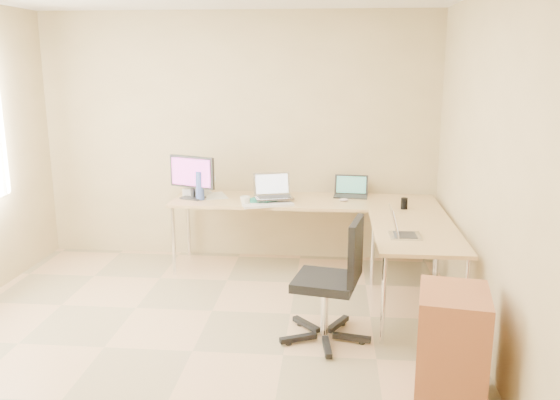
# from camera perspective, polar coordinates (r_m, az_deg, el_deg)

# --- Properties ---
(floor) EXTENTS (4.50, 4.50, 0.00)m
(floor) POSITION_cam_1_polar(r_m,az_deg,el_deg) (4.48, -8.58, -14.44)
(floor) COLOR tan
(floor) RESTS_ON ground
(wall_back) EXTENTS (4.50, 0.00, 4.50)m
(wall_back) POSITION_cam_1_polar(r_m,az_deg,el_deg) (6.22, -4.12, 6.13)
(wall_back) COLOR #CBB583
(wall_back) RESTS_ON ground
(wall_front) EXTENTS (4.50, 0.00, 4.50)m
(wall_front) POSITION_cam_1_polar(r_m,az_deg,el_deg) (2.03, -25.16, -10.41)
(wall_front) COLOR #CBB583
(wall_front) RESTS_ON ground
(wall_right) EXTENTS (0.00, 4.50, 4.50)m
(wall_right) POSITION_cam_1_polar(r_m,az_deg,el_deg) (4.07, 20.80, 1.48)
(wall_right) COLOR #CBB583
(wall_right) RESTS_ON ground
(desk_main) EXTENTS (2.65, 0.70, 0.73)m
(desk_main) POSITION_cam_1_polar(r_m,az_deg,el_deg) (5.95, 2.33, -3.40)
(desk_main) COLOR tan
(desk_main) RESTS_ON ground
(desk_return) EXTENTS (0.70, 1.30, 0.73)m
(desk_return) POSITION_cam_1_polar(r_m,az_deg,el_deg) (5.04, 12.96, -6.85)
(desk_return) COLOR tan
(desk_return) RESTS_ON ground
(monitor) EXTENTS (0.54, 0.35, 0.44)m
(monitor) POSITION_cam_1_polar(r_m,az_deg,el_deg) (5.92, -8.60, 2.21)
(monitor) COLOR black
(monitor) RESTS_ON desk_main
(book_stack) EXTENTS (0.29, 0.33, 0.05)m
(book_stack) POSITION_cam_1_polar(r_m,az_deg,el_deg) (5.78, -1.42, 0.09)
(book_stack) COLOR #186350
(book_stack) RESTS_ON desk_main
(laptop_center) EXTENTS (0.43, 0.37, 0.24)m
(laptop_center) POSITION_cam_1_polar(r_m,az_deg,el_deg) (5.70, -0.63, 1.36)
(laptop_center) COLOR #ADADAD
(laptop_center) RESTS_ON desk_main
(laptop_black) EXTENTS (0.36, 0.28, 0.22)m
(laptop_black) POSITION_cam_1_polar(r_m,az_deg,el_deg) (6.00, 6.96, 1.32)
(laptop_black) COLOR #242424
(laptop_black) RESTS_ON desk_main
(keyboard) EXTENTS (0.50, 0.30, 0.02)m
(keyboard) POSITION_cam_1_polar(r_m,az_deg,el_deg) (5.59, -1.16, -0.49)
(keyboard) COLOR silver
(keyboard) RESTS_ON desk_main
(mouse) EXTENTS (0.10, 0.07, 0.03)m
(mouse) POSITION_cam_1_polar(r_m,az_deg,el_deg) (5.81, 6.28, 0.02)
(mouse) COLOR beige
(mouse) RESTS_ON desk_main
(mug) EXTENTS (0.11, 0.11, 0.09)m
(mug) POSITION_cam_1_polar(r_m,az_deg,el_deg) (5.61, -3.44, -0.09)
(mug) COLOR silver
(mug) RESTS_ON desk_main
(cd_stack) EXTENTS (0.14, 0.14, 0.03)m
(cd_stack) POSITION_cam_1_polar(r_m,az_deg,el_deg) (5.80, -1.38, 0.07)
(cd_stack) COLOR #B8B6CE
(cd_stack) RESTS_ON desk_main
(water_bottle) EXTENTS (0.10, 0.10, 0.29)m
(water_bottle) POSITION_cam_1_polar(r_m,az_deg,el_deg) (5.88, -7.86, 1.41)
(water_bottle) COLOR #3E57A9
(water_bottle) RESTS_ON desk_main
(papers) EXTENTS (0.33, 0.38, 0.01)m
(papers) POSITION_cam_1_polar(r_m,az_deg,el_deg) (6.05, -6.42, 0.42)
(papers) COLOR silver
(papers) RESTS_ON desk_main
(white_box) EXTENTS (0.25, 0.20, 0.08)m
(white_box) POSITION_cam_1_polar(r_m,az_deg,el_deg) (6.08, -8.26, 0.80)
(white_box) COLOR silver
(white_box) RESTS_ON desk_main
(desk_fan) EXTENTS (0.20, 0.20, 0.24)m
(desk_fan) POSITION_cam_1_polar(r_m,az_deg,el_deg) (6.15, -7.11, 1.73)
(desk_fan) COLOR white
(desk_fan) RESTS_ON desk_main
(black_cup) EXTENTS (0.06, 0.06, 0.11)m
(black_cup) POSITION_cam_1_polar(r_m,az_deg,el_deg) (5.59, 12.07, -0.34)
(black_cup) COLOR black
(black_cup) RESTS_ON desk_main
(laptop_return) EXTENTS (0.29, 0.23, 0.19)m
(laptop_return) POSITION_cam_1_polar(r_m,az_deg,el_deg) (4.70, 12.21, -2.39)
(laptop_return) COLOR silver
(laptop_return) RESTS_ON desk_return
(office_chair) EXTENTS (0.69, 0.69, 0.97)m
(office_chair) POSITION_cam_1_polar(r_m,az_deg,el_deg) (4.42, 4.45, -7.58)
(office_chair) COLOR black
(office_chair) RESTS_ON ground
(cabinet) EXTENTS (0.49, 0.57, 0.71)m
(cabinet) POSITION_cam_1_polar(r_m,az_deg,el_deg) (3.87, 16.44, -13.54)
(cabinet) COLOR brown
(cabinet) RESTS_ON ground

